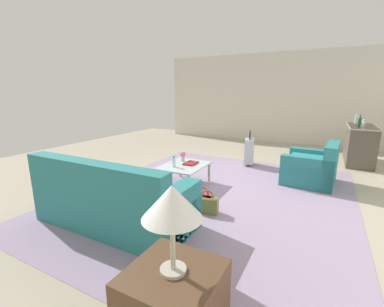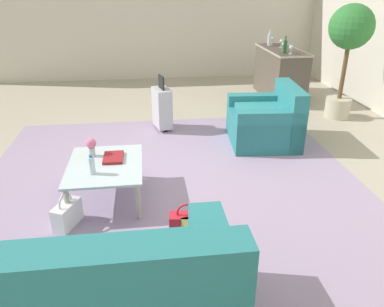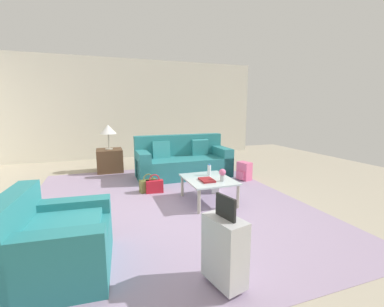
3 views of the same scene
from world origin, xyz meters
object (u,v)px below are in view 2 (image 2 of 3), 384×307
Objects in this scene: coffee_table at (105,168)px; wine_glass_rightmost at (291,48)px; wine_glass_leftmost at (272,39)px; wine_glass_right_of_centre at (284,45)px; suitcase_silver at (162,107)px; coffee_table_book at (113,157)px; handbag_olive at (200,230)px; potted_ficus at (349,40)px; wine_bottle_green at (285,46)px; flower_vase at (91,146)px; bar_console at (280,73)px; armchair at (268,123)px; wine_glass_left_of_centre at (281,42)px; handbag_white at (67,214)px; wine_bottle_clear at (269,39)px; water_bottle at (92,165)px; handbag_red at (187,225)px.

wine_glass_rightmost reaches higher than coffee_table.
wine_glass_right_of_centre is at bearing 0.05° from wine_glass_leftmost.
wine_glass_leftmost reaches higher than suitcase_silver.
wine_glass_rightmost is (-2.85, 2.98, 0.63)m from coffee_table_book.
potted_ficus is at bearing 137.26° from handbag_olive.
handbag_olive is (4.89, -2.18, -0.92)m from wine_glass_leftmost.
wine_bottle_green is 0.35× the size of suitcase_silver.
flower_vase is 0.13× the size of bar_console.
armchair is 2.97× the size of handbag_olive.
wine_glass_right_of_centre is (0.35, -0.08, 0.00)m from wine_glass_left_of_centre.
coffee_table is 2.12m from suitcase_silver.
coffee_table is 6.14× the size of wine_glass_right_of_centre.
wine_bottle_green reaches higher than handbag_white.
wine_bottle_clear reaches higher than handbag_olive.
water_bottle is at bearing -44.94° from wine_glass_rightmost.
suitcase_silver reaches higher than handbag_olive.
bar_console is at bearing 138.47° from coffee_table.
coffee_table is 4.57m from wine_glass_right_of_centre.
water_bottle is 1.32× the size of wine_glass_right_of_centre.
wine_glass_right_of_centre is at bearing 134.06° from flower_vase.
armchair is 2.89m from wine_bottle_clear.
potted_ficus is at bearing 122.28° from water_bottle.
armchair is at bearing 123.38° from water_bottle.
potted_ficus is (1.30, 0.60, 0.79)m from bar_console.
bar_console is at bearing -11.92° from wine_glass_left_of_centre.
bar_console is 1.83× the size of suitcase_silver.
wine_glass_leftmost is at bearing -179.95° from wine_glass_right_of_centre.
wine_bottle_clear is (-0.28, -0.15, 0.01)m from wine_glass_left_of_centre.
wine_glass_right_of_centre is 1.31m from potted_ficus.
water_bottle is 0.11× the size of potted_ficus.
wine_glass_left_of_centre is (-2.38, 0.97, 0.76)m from armchair.
flower_vase is 4.62m from bar_console.
potted_ficus is (0.86, 0.72, 0.22)m from wine_bottle_green.
wine_glass_rightmost is at bearing 4.64° from wine_bottle_clear.
wine_glass_rightmost is at bearing 148.51° from handbag_red.
handbag_olive is at bearing -26.53° from wine_glass_left_of_centre.
wine_glass_leftmost is 0.71m from wine_glass_right_of_centre.
handbag_white is (3.52, -3.33, -0.93)m from wine_bottle_green.
wine_bottle_clear reaches higher than water_bottle.
wine_glass_leftmost is 0.10m from wine_bottle_clear.
potted_ficus is at bearing 22.13° from wine_bottle_clear.
bar_console is 0.59m from wine_glass_left_of_centre.
armchair reaches higher than flower_vase.
wine_bottle_clear is at bearing 156.36° from handbag_olive.
wine_bottle_green is (-0.09, -0.08, 0.01)m from wine_glass_rightmost.
bar_console reaches higher than coffee_table.
armchair is 2.97× the size of handbag_white.
coffee_table_book reaches higher than handbag_white.
bar_console is 4.88m from handbag_red.
wine_bottle_clear is 0.84× the size of handbag_white.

